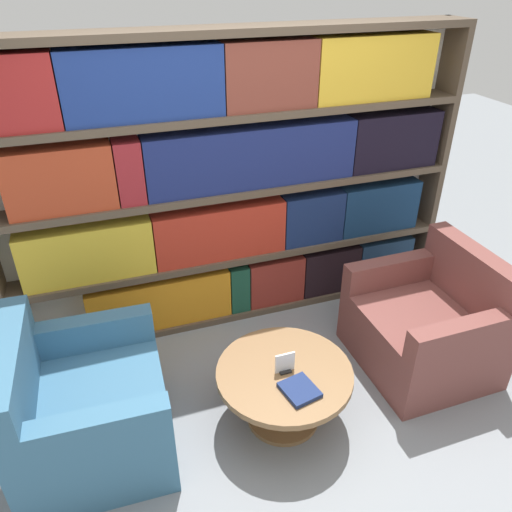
# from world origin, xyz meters

# --- Properties ---
(ground_plane) EXTENTS (14.00, 14.00, 0.00)m
(ground_plane) POSITION_xyz_m (0.00, 0.00, 0.00)
(ground_plane) COLOR gray
(bookshelf) EXTENTS (3.36, 0.30, 2.12)m
(bookshelf) POSITION_xyz_m (0.02, 1.43, 1.06)
(bookshelf) COLOR silver
(bookshelf) RESTS_ON ground_plane
(armchair_left) EXTENTS (0.84, 0.92, 0.83)m
(armchair_left) POSITION_xyz_m (-1.20, 0.41, 0.30)
(armchair_left) COLOR #386684
(armchair_left) RESTS_ON ground_plane
(armchair_right) EXTENTS (0.81, 0.89, 0.83)m
(armchair_right) POSITION_xyz_m (1.05, 0.41, 0.30)
(armchair_right) COLOR brown
(armchair_right) RESTS_ON ground_plane
(coffee_table) EXTENTS (0.81, 0.81, 0.40)m
(coffee_table) POSITION_xyz_m (-0.08, 0.24, 0.28)
(coffee_table) COLOR brown
(coffee_table) RESTS_ON ground_plane
(table_sign) EXTENTS (0.12, 0.06, 0.13)m
(table_sign) POSITION_xyz_m (-0.08, 0.24, 0.45)
(table_sign) COLOR black
(table_sign) RESTS_ON coffee_table
(stray_book) EXTENTS (0.21, 0.23, 0.03)m
(stray_book) POSITION_xyz_m (-0.06, 0.06, 0.41)
(stray_book) COLOR navy
(stray_book) RESTS_ON coffee_table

